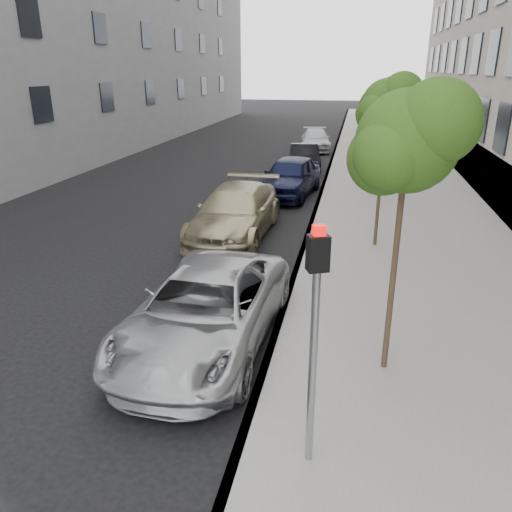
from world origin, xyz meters
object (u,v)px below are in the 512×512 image
(minivan, at_px, (205,310))
(sedan_rear, at_px, (315,140))
(suv, at_px, (235,212))
(tree_mid, at_px, (388,104))
(sedan_black, at_px, (304,158))
(sedan_blue, at_px, (290,176))
(tree_near, at_px, (409,141))
(signal_pole, at_px, (315,323))
(tree_far, at_px, (379,106))

(minivan, distance_m, sedan_rear, 24.60)
(sedan_rear, bearing_deg, suv, -99.63)
(suv, relative_size, sedan_rear, 1.19)
(tree_mid, relative_size, suv, 0.90)
(sedan_black, distance_m, sedan_rear, 6.87)
(sedan_blue, distance_m, sedan_rear, 12.45)
(sedan_blue, bearing_deg, suv, -93.03)
(tree_near, xyz_separation_m, sedan_black, (-3.33, 18.08, -3.33))
(signal_pole, bearing_deg, suv, 86.45)
(tree_mid, height_order, sedan_black, tree_mid)
(tree_near, relative_size, sedan_black, 1.20)
(tree_near, xyz_separation_m, sedan_rear, (-3.35, 24.95, -3.33))
(tree_mid, bearing_deg, minivan, -118.40)
(sedan_blue, bearing_deg, tree_mid, -54.05)
(tree_near, height_order, tree_far, tree_near)
(sedan_rear, bearing_deg, tree_far, -80.93)
(tree_near, bearing_deg, sedan_black, 100.43)
(suv, relative_size, sedan_blue, 1.13)
(minivan, bearing_deg, tree_mid, 64.20)
(tree_near, height_order, sedan_blue, tree_near)
(signal_pole, height_order, minivan, signal_pole)
(tree_near, xyz_separation_m, sedan_blue, (-3.33, 12.50, -3.18))
(sedan_blue, height_order, sedan_black, sedan_blue)
(tree_mid, xyz_separation_m, signal_pole, (-1.10, -8.93, -1.92))
(tree_far, distance_m, sedan_rear, 12.75)
(minivan, bearing_deg, tree_far, 77.87)
(sedan_rear, bearing_deg, tree_near, -88.93)
(suv, xyz_separation_m, sedan_blue, (0.98, 5.60, 0.03))
(tree_near, height_order, sedan_rear, tree_near)
(sedan_black, xyz_separation_m, sedan_rear, (-0.02, 6.87, -0.00))
(signal_pole, distance_m, sedan_blue, 15.15)
(signal_pole, xyz_separation_m, sedan_black, (-2.23, 20.51, -1.50))
(tree_far, bearing_deg, signal_pole, -94.07)
(tree_mid, distance_m, sedan_blue, 7.60)
(tree_mid, xyz_separation_m, tree_far, (0.00, 6.50, -0.48))
(tree_far, bearing_deg, sedan_rear, 105.65)
(signal_pole, bearing_deg, sedan_black, 73.64)
(signal_pole, bearing_deg, tree_mid, 60.43)
(suv, height_order, sedan_rear, suv)
(signal_pole, height_order, sedan_blue, signal_pole)
(tree_near, bearing_deg, signal_pole, -114.32)
(signal_pole, bearing_deg, sedan_blue, 75.93)
(tree_near, xyz_separation_m, suv, (-4.31, 6.90, -3.21))
(sedan_rear, bearing_deg, sedan_blue, -96.48)
(tree_far, bearing_deg, sedan_black, 123.22)
(tree_mid, bearing_deg, sedan_black, 106.03)
(sedan_rear, bearing_deg, signal_pole, -91.88)
(tree_near, relative_size, sedan_blue, 1.01)
(tree_mid, relative_size, signal_pole, 1.48)
(signal_pole, distance_m, minivan, 3.83)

